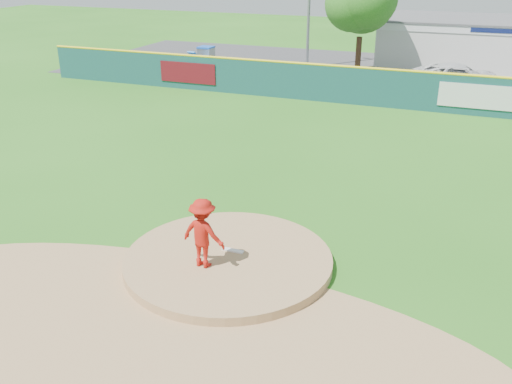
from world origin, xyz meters
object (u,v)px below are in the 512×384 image
at_px(pool_building_grp, 493,43).
at_px(van, 459,77).
at_px(playground_slide, 206,58).
at_px(deciduous_tree, 362,5).
at_px(pitcher, 203,233).

bearing_deg(pool_building_grp, van, -100.86).
relative_size(pool_building_grp, playground_slide, 5.47).
relative_size(playground_slide, deciduous_tree, 0.38).
bearing_deg(van, playground_slide, 76.90).
height_order(pool_building_grp, deciduous_tree, deciduous_tree).
bearing_deg(deciduous_tree, van, -12.95).
height_order(pitcher, pool_building_grp, pool_building_grp).
bearing_deg(pitcher, pool_building_grp, -94.51).
height_order(van, deciduous_tree, deciduous_tree).
relative_size(pitcher, van, 0.33).
height_order(pitcher, playground_slide, pitcher).
xyz_separation_m(pool_building_grp, deciduous_tree, (-8.00, -6.99, 2.89)).
bearing_deg(playground_slide, pitcher, -63.93).
xyz_separation_m(van, playground_slide, (-16.86, 0.56, -0.01)).
xyz_separation_m(van, pool_building_grp, (1.62, 8.46, 0.88)).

